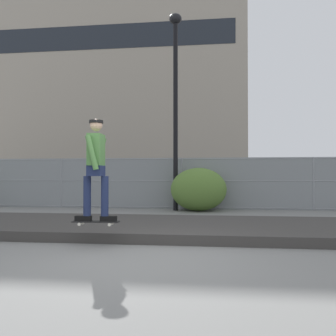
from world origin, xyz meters
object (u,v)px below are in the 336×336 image
skateboard (96,222)px  parked_car_near (118,183)px  parked_car_mid (245,183)px  shrub_right (199,189)px  street_lamp (176,88)px  skater (96,163)px

skateboard → parked_car_near: bearing=103.2°
skateboard → parked_car_mid: 11.73m
parked_car_mid → shrub_right: 5.08m
skateboard → shrub_right: bearing=77.4°
skateboard → shrub_right: size_ratio=0.42×
shrub_right → street_lamp: bearing=174.1°
street_lamp → parked_car_near: size_ratio=1.56×
parked_car_near → parked_car_mid: 6.02m
skateboard → parked_car_near: parked_car_near is taller
skater → shrub_right: skater is taller
skater → shrub_right: size_ratio=0.92×
street_lamp → parked_car_near: bearing=125.6°
skateboard → parked_car_mid: size_ratio=0.18×
skater → parked_car_mid: (3.39, 11.22, -0.61)m
skateboard → parked_car_mid: parked_car_mid is taller
street_lamp → parked_car_near: (-3.29, 4.60, -3.43)m
skateboard → skater: bearing=-135.0°
parked_car_near → skater: bearing=-76.8°
skater → street_lamp: street_lamp is taller
skater → parked_car_mid: bearing=73.2°
skater → parked_car_near: (-2.63, 11.21, -0.61)m
street_lamp → skateboard: bearing=-95.7°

